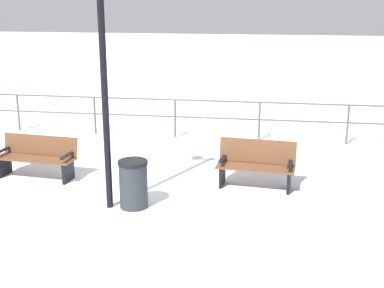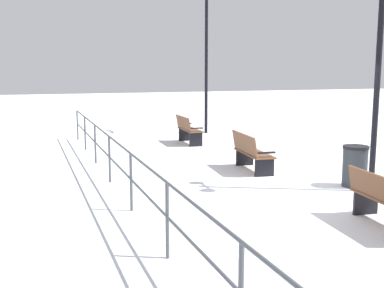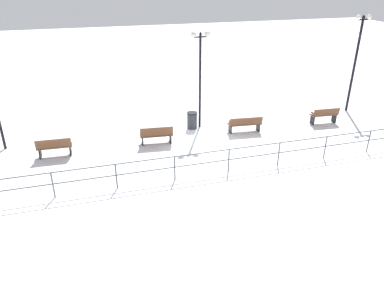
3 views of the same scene
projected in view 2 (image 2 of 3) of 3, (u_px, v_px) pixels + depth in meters
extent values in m
plane|color=white|center=(305.00, 193.00, 9.23)|extent=(80.00, 80.00, 0.00)
cube|color=brown|center=(381.00, 189.00, 7.05)|extent=(0.26, 1.65, 0.40)
cube|color=black|center=(366.00, 202.00, 7.87)|extent=(0.44, 0.09, 0.42)
cube|color=black|center=(368.00, 183.00, 7.82)|extent=(0.45, 0.11, 0.04)
cube|color=brown|center=(254.00, 153.00, 11.24)|extent=(0.64, 1.53, 0.04)
cube|color=brown|center=(244.00, 143.00, 11.14)|extent=(0.26, 1.50, 0.46)
cube|color=black|center=(264.00, 167.00, 10.65)|extent=(0.45, 0.09, 0.42)
cube|color=black|center=(245.00, 157.00, 11.89)|extent=(0.45, 0.09, 0.42)
cube|color=black|center=(266.00, 153.00, 10.61)|extent=(0.46, 0.11, 0.04)
cube|color=black|center=(246.00, 144.00, 11.85)|extent=(0.46, 0.11, 0.04)
cube|color=brown|center=(190.00, 130.00, 15.35)|extent=(0.52, 1.46, 0.04)
cube|color=brown|center=(183.00, 123.00, 15.24)|extent=(0.16, 1.45, 0.43)
cube|color=black|center=(196.00, 139.00, 14.80)|extent=(0.42, 0.07, 0.46)
cube|color=black|center=(185.00, 134.00, 15.97)|extent=(0.42, 0.07, 0.46)
cube|color=black|center=(197.00, 128.00, 14.75)|extent=(0.42, 0.09, 0.04)
cube|color=black|center=(185.00, 124.00, 15.92)|extent=(0.42, 0.09, 0.04)
cylinder|color=black|center=(378.00, 74.00, 9.05)|extent=(0.11, 0.11, 4.61)
cylinder|color=black|center=(206.00, 65.00, 17.56)|extent=(0.12, 0.12, 5.14)
cylinder|color=#4C5156|center=(167.00, 221.00, 6.00)|extent=(0.05, 0.05, 1.00)
cylinder|color=#4C5156|center=(131.00, 182.00, 8.03)|extent=(0.05, 0.05, 1.00)
cylinder|color=#4C5156|center=(110.00, 159.00, 10.07)|extent=(0.05, 0.05, 1.00)
cylinder|color=#4C5156|center=(95.00, 144.00, 12.11)|extent=(0.05, 0.05, 1.00)
cylinder|color=#4C5156|center=(85.00, 133.00, 14.14)|extent=(0.05, 0.05, 1.00)
cylinder|color=#4C5156|center=(77.00, 125.00, 16.18)|extent=(0.05, 0.05, 1.00)
cylinder|color=#4C5156|center=(131.00, 154.00, 7.96)|extent=(0.04, 17.48, 0.04)
cylinder|color=#4C5156|center=(131.00, 179.00, 8.03)|extent=(0.04, 17.48, 0.04)
cylinder|color=#2D3338|center=(355.00, 168.00, 9.72)|extent=(0.50, 0.50, 0.79)
cylinder|color=black|center=(356.00, 147.00, 9.65)|extent=(0.52, 0.52, 0.06)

